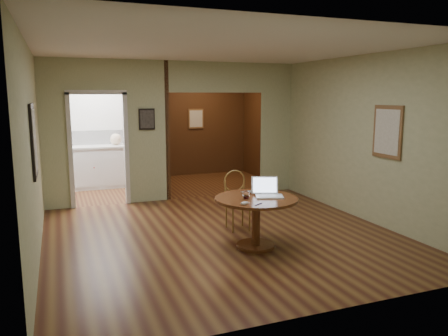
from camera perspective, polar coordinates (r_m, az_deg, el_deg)
name	(u,v)px	position (r m, az deg, el deg)	size (l,w,h in m)	color
floor	(223,236)	(6.52, -0.11, -8.83)	(5.00, 5.00, 0.00)	#431D13
room_shell	(148,133)	(9.08, -9.93, 4.54)	(5.20, 7.50, 5.00)	white
dining_table	(256,211)	(5.92, 4.21, -5.56)	(1.11, 1.11, 0.70)	brown
chair	(237,197)	(6.74, 1.65, -3.76)	(0.39, 0.39, 0.91)	olive
open_laptop	(267,191)	(5.95, 5.67, -3.04)	(0.43, 0.43, 0.26)	white
closed_laptop	(253,192)	(6.11, 3.86, -3.21)	(0.31, 0.20, 0.02)	#A6A5AA
mouse	(245,203)	(5.47, 2.70, -4.61)	(0.10, 0.06, 0.04)	white
wine_glass	(246,195)	(5.78, 2.91, -3.53)	(0.09, 0.09, 0.10)	white
pen	(258,204)	(5.50, 4.52, -4.73)	(0.01, 0.01, 0.15)	#0C0E57
kitchen_cabinet	(100,167)	(10.14, -15.90, 0.19)	(2.06, 0.60, 0.94)	silver
grocery_bag	(116,139)	(10.10, -13.93, 3.65)	(0.26, 0.22, 0.26)	beige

